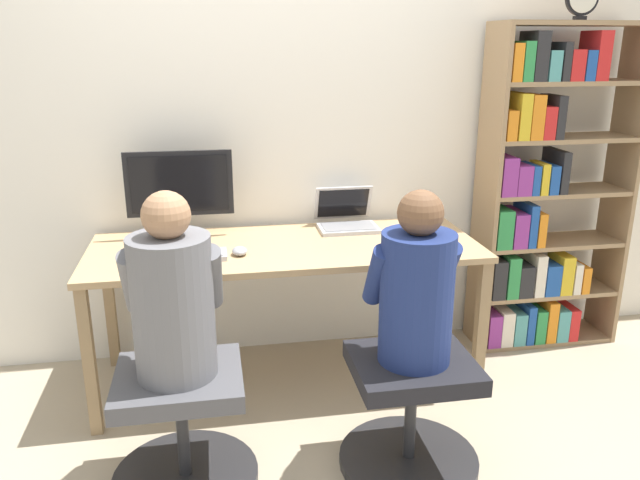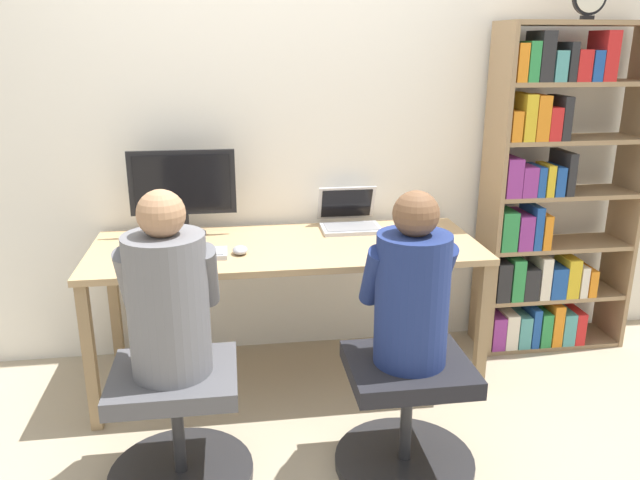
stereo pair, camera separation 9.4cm
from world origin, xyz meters
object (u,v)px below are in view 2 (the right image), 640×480
at_px(desktop_monitor, 183,191).
at_px(office_chair_left, 178,424).
at_px(keyboard, 179,255).
at_px(person_at_monitor, 168,295).
at_px(office_chair_right, 406,412).
at_px(bookshelf, 547,206).
at_px(person_at_laptop, 412,289).
at_px(laptop, 350,220).

height_order(desktop_monitor, office_chair_left, desktop_monitor).
bearing_deg(desktop_monitor, keyboard, -91.59).
relative_size(desktop_monitor, person_at_monitor, 0.75).
height_order(office_chair_right, person_at_monitor, person_at_monitor).
height_order(keyboard, office_chair_right, keyboard).
bearing_deg(keyboard, desktop_monitor, 88.41).
relative_size(keyboard, bookshelf, 0.24).
xyz_separation_m(desktop_monitor, office_chair_left, (-0.01, -0.94, -0.71)).
height_order(office_chair_right, person_at_laptop, person_at_laptop).
xyz_separation_m(desktop_monitor, person_at_laptop, (0.90, -0.98, -0.18)).
relative_size(laptop, person_at_monitor, 0.44).
bearing_deg(office_chair_left, keyboard, 90.29).
xyz_separation_m(keyboard, office_chair_left, (0.00, -0.60, -0.49)).
bearing_deg(desktop_monitor, laptop, 1.03).
xyz_separation_m(office_chair_left, person_at_monitor, (0.00, 0.01, 0.54)).
bearing_deg(laptop, office_chair_right, -87.23).
height_order(laptop, office_chair_left, laptop).
relative_size(desktop_monitor, person_at_laptop, 0.77).
height_order(keyboard, bookshelf, bookshelf).
height_order(office_chair_left, bookshelf, bookshelf).
bearing_deg(office_chair_left, person_at_monitor, 90.00).
xyz_separation_m(office_chair_right, person_at_monitor, (-0.90, 0.06, 0.54)).
xyz_separation_m(office_chair_right, bookshelf, (1.03, 0.95, 0.58)).
distance_m(desktop_monitor, office_chair_right, 1.51).
xyz_separation_m(desktop_monitor, office_chair_right, (0.90, -0.99, -0.71)).
distance_m(person_at_laptop, bookshelf, 1.40).
distance_m(office_chair_right, bookshelf, 1.52).
distance_m(keyboard, person_at_laptop, 1.11).
bearing_deg(person_at_monitor, desktop_monitor, 89.60).
bearing_deg(office_chair_left, laptop, 48.08).
height_order(office_chair_left, person_at_monitor, person_at_monitor).
bearing_deg(person_at_laptop, person_at_monitor, 176.70).
height_order(desktop_monitor, person_at_monitor, person_at_monitor).
relative_size(laptop, bookshelf, 0.17).
distance_m(laptop, keyboard, 0.93).
relative_size(person_at_monitor, bookshelf, 0.40).
relative_size(desktop_monitor, office_chair_right, 0.91).
xyz_separation_m(office_chair_left, office_chair_right, (0.90, -0.05, 0.00)).
bearing_deg(office_chair_left, bookshelf, 25.06).
bearing_deg(keyboard, office_chair_right, -35.56).
relative_size(desktop_monitor, laptop, 1.70).
xyz_separation_m(keyboard, office_chair_right, (0.91, -0.65, -0.49)).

